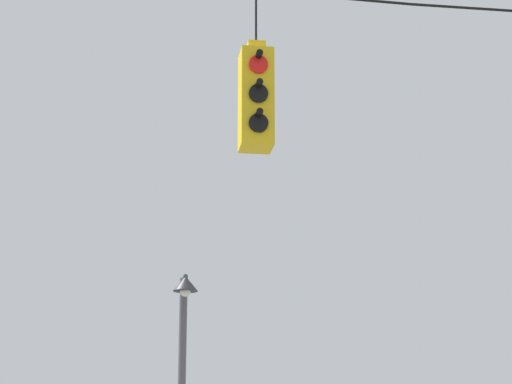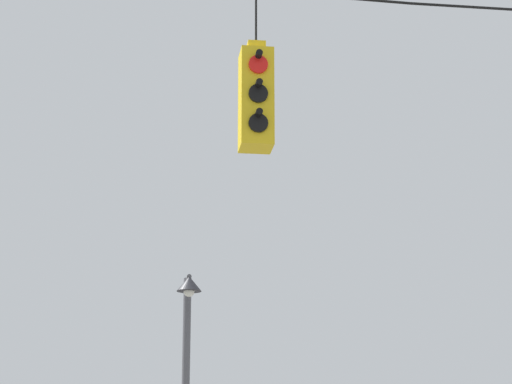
{
  "view_description": "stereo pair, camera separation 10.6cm",
  "coord_description": "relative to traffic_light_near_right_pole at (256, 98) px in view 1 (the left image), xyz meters",
  "views": [
    {
      "loc": [
        -4.34,
        -9.86,
        2.33
      ],
      "look_at": [
        -3.0,
        -0.25,
        5.12
      ],
      "focal_mm": 70.0,
      "sensor_mm": 36.0,
      "label": 1
    },
    {
      "loc": [
        -4.23,
        -9.87,
        2.33
      ],
      "look_at": [
        -3.0,
        -0.25,
        5.12
      ],
      "focal_mm": 70.0,
      "sensor_mm": 36.0,
      "label": 2
    }
  ],
  "objects": [
    {
      "name": "traffic_light_near_right_pole",
      "position": [
        0.0,
        0.0,
        0.0
      ],
      "size": [
        0.34,
        0.58,
        1.79
      ],
      "color": "yellow"
    }
  ]
}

